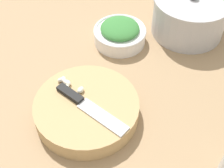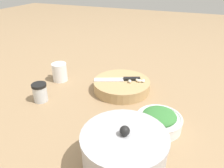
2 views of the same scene
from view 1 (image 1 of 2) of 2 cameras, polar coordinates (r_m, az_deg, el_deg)
The scene contains 6 objects.
ground_plane at distance 0.85m, azimuth 3.16°, elevation -3.30°, with size 5.00×5.00×0.00m, color #997A56.
cutting_board at distance 0.80m, azimuth -4.64°, elevation -4.60°, with size 0.27×0.27×0.05m.
chef_knife at distance 0.77m, azimuth -4.72°, elevation -3.90°, with size 0.21×0.11×0.01m.
garlic_cloves at distance 0.82m, azimuth -7.90°, elevation -0.06°, with size 0.08×0.06×0.01m.
herb_bowl at distance 1.00m, azimuth 1.44°, elevation 9.26°, with size 0.17×0.17×0.07m.
stock_pot at distance 1.06m, azimuth 13.95°, elevation 12.07°, with size 0.24×0.24×0.15m.
Camera 1 is at (0.45, -0.28, 0.66)m, focal length 50.00 mm.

